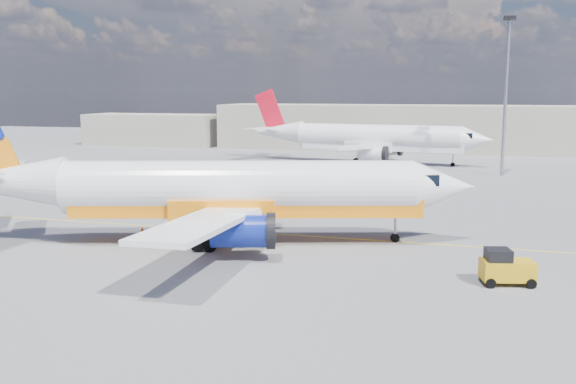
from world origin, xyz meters
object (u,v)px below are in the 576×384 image
(second_jet, at_px, (371,138))
(traffic_cone, at_px, (142,230))
(main_jet, at_px, (222,191))
(gse_tug, at_px, (506,268))

(second_jet, relative_size, traffic_cone, 66.11)
(main_jet, height_order, traffic_cone, main_jet)
(main_jet, height_order, second_jet, main_jet)
(traffic_cone, bearing_deg, main_jet, -8.37)
(gse_tug, distance_m, traffic_cone, 26.25)
(main_jet, xyz_separation_m, traffic_cone, (-6.91, 1.02, -3.44))
(gse_tug, bearing_deg, main_jet, 151.21)
(main_jet, bearing_deg, traffic_cone, 155.05)
(main_jet, relative_size, second_jet, 1.02)
(main_jet, xyz_separation_m, second_jet, (2.18, 52.56, -0.07))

